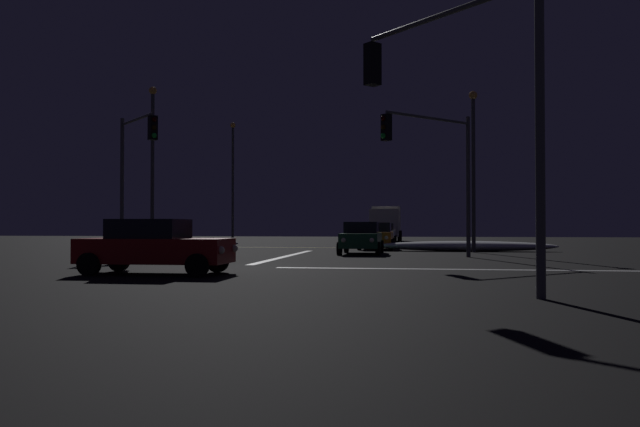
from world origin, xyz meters
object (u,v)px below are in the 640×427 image
traffic_signal_se (457,85)px  traffic_signal_ne (435,156)px  sedan_silver (375,234)px  sedan_red_crossing (154,246)px  streetlamp_left_near (152,156)px  streetlamp_right_near (473,159)px  streetlamp_left_far (233,174)px  sedan_green (361,238)px  box_truck (386,222)px  traffic_signal_nw (134,158)px  sedan_orange (377,236)px  sedan_white (383,233)px

traffic_signal_se → traffic_signal_ne: (-0.04, 13.24, -0.10)m
sedan_silver → sedan_red_crossing: bearing=-100.1°
sedan_red_crossing → streetlamp_left_near: (-7.16, 16.56, 4.49)m
sedan_red_crossing → streetlamp_right_near: 19.98m
traffic_signal_ne → streetlamp_left_far: (-15.38, 22.68, 1.25)m
sedan_green → sedan_silver: bearing=90.5°
box_truck → traffic_signal_se: (3.37, -42.74, 2.71)m
sedan_red_crossing → traffic_signal_se: 9.63m
sedan_silver → traffic_signal_nw: 19.34m
sedan_orange → box_truck: (-0.27, 18.98, 0.91)m
box_truck → sedan_green: bearing=-90.3°
sedan_orange → sedan_white: same height
sedan_silver → box_truck: (0.22, 13.00, 0.91)m
sedan_green → streetlamp_left_near: 13.03m
streetlamp_right_near → streetlamp_left_near: size_ratio=0.91×
sedan_green → streetlamp_left_near: streetlamp_left_near is taller
traffic_signal_ne → traffic_signal_nw: size_ratio=0.95×
sedan_green → sedan_silver: 12.45m
sedan_orange → sedan_red_crossing: (-5.17, -20.39, 0.00)m
sedan_white → box_truck: 7.77m
box_truck → traffic_signal_ne: size_ratio=1.34×
sedan_white → sedan_red_crossing: size_ratio=1.00×
sedan_silver → streetlamp_left_near: streetlamp_left_near is taller
traffic_signal_ne → traffic_signal_se: bearing=-89.8°
sedan_white → traffic_signal_nw: size_ratio=0.66×
sedan_orange → streetlamp_left_near: 13.67m
traffic_signal_nw → streetlamp_left_near: streetlamp_left_near is taller
sedan_orange → streetlamp_left_near: (-12.33, -3.83, 4.49)m
traffic_signal_nw → streetlamp_left_near: 6.63m
sedan_orange → streetlamp_left_near: bearing=-162.8°
traffic_signal_nw → traffic_signal_se: bearing=-45.0°
streetlamp_right_near → traffic_signal_nw: bearing=-158.1°
sedan_green → streetlamp_left_near: size_ratio=0.47×
sedan_orange → traffic_signal_nw: (-10.51, -10.15, 3.67)m
sedan_silver → sedan_white: (0.30, 5.29, 0.00)m
sedan_silver → streetlamp_left_far: (-11.84, 6.19, 4.78)m
streetlamp_left_near → sedan_red_crossing: bearing=-66.6°
sedan_silver → traffic_signal_nw: traffic_signal_nw is taller
box_truck → traffic_signal_se: bearing=-85.5°
traffic_signal_se → traffic_signal_ne: traffic_signal_se is taller
sedan_orange → sedan_white: (-0.19, 11.27, 0.00)m
sedan_silver → sedan_green: bearing=-89.5°
traffic_signal_nw → streetlamp_left_far: bearing=94.7°
box_truck → streetlamp_right_near: bearing=-76.4°
streetlamp_left_far → streetlamp_right_near: bearing=-42.3°
streetlamp_left_near → sedan_orange: bearing=17.2°
traffic_signal_se → streetlamp_right_near: (2.14, 19.93, 0.46)m
streetlamp_left_far → streetlamp_right_near: streetlamp_left_far is taller
sedan_orange → traffic_signal_ne: (3.05, -10.51, 3.52)m
sedan_orange → traffic_signal_nw: 15.06m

